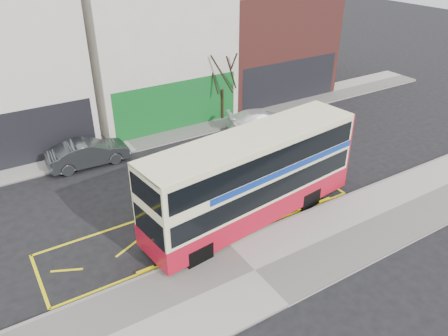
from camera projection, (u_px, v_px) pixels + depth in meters
ground at (223, 240)px, 18.18m from camera, size 120.00×120.00×0.00m
pavement at (255, 271)px, 16.44m from camera, size 40.00×4.00×0.15m
kerb at (228, 244)px, 17.87m from camera, size 40.00×0.15×0.15m
far_pavement at (127, 142)px, 26.31m from camera, size 50.00×3.00×0.15m
road_markings at (204, 221)px, 19.36m from camera, size 14.00×3.40×0.01m
terrace_green_shop at (148, 38)px, 28.45m from camera, size 9.00×8.01×11.30m
terrace_right at (259, 30)px, 32.83m from camera, size 9.00×8.01×10.30m
double_decker_bus at (253, 176)px, 18.56m from camera, size 10.40×3.55×4.07m
bus_stop_post at (184, 230)px, 15.79m from camera, size 0.69×0.14×2.79m
car_grey at (88, 153)px, 23.59m from camera, size 4.36×1.57×1.43m
car_white at (261, 120)px, 27.83m from camera, size 4.69×3.06×1.26m
street_tree_right at (222, 61)px, 27.53m from camera, size 2.70×2.70×5.82m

